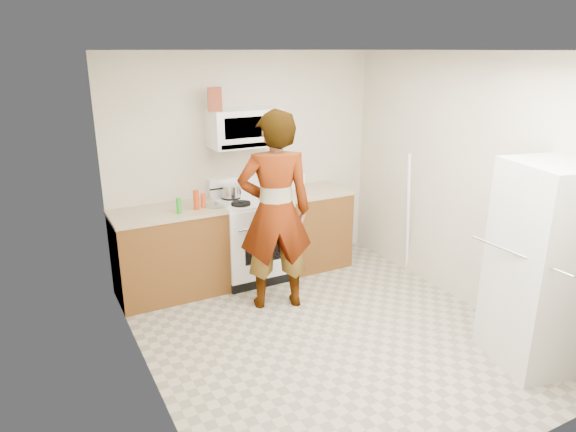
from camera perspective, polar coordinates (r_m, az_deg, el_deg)
floor at (r=4.89m, az=4.46°, el=-12.87°), size 3.60×3.60×0.00m
back_wall at (r=5.92m, az=-4.56°, el=5.72°), size 3.20×0.02×2.50m
right_wall at (r=5.39m, az=19.28°, el=3.52°), size 0.02×3.60×2.50m
cabinet_left at (r=5.56m, az=-12.99°, el=-4.17°), size 1.12×0.62×0.90m
counter_left at (r=5.40m, az=-13.34°, el=0.43°), size 1.14×0.64×0.03m
cabinet_right at (r=6.18m, az=2.53°, el=-1.43°), size 0.80×0.62×0.90m
counter_right at (r=6.04m, az=2.59°, el=2.76°), size 0.82×0.64×0.03m
gas_range at (r=5.82m, az=-4.07°, el=-2.32°), size 0.76×0.65×1.13m
microwave at (r=5.63m, az=-4.88°, el=9.74°), size 0.76×0.38×0.40m
person at (r=5.01m, az=-1.44°, el=0.47°), size 0.84×0.67×1.99m
fridge at (r=4.63m, az=26.86°, el=-5.00°), size 0.85×0.85×1.70m
kettle at (r=6.09m, az=0.86°, el=4.01°), size 0.20×0.20×0.19m
jug at (r=5.44m, az=-8.16°, el=12.72°), size 0.17×0.17×0.24m
saucepan at (r=5.72m, az=-6.35°, el=2.80°), size 0.27×0.27×0.12m
tray at (r=5.66m, az=-1.78°, el=2.13°), size 0.29×0.23×0.05m
bottle_spray at (r=5.34m, az=-10.16°, el=1.77°), size 0.07×0.07×0.20m
bottle_hot_sauce at (r=5.40m, az=-9.41°, el=1.70°), size 0.06×0.06×0.15m
bottle_green_cap at (r=5.25m, az=-12.04°, el=1.11°), size 0.06×0.06×0.16m
pot_lid at (r=5.47m, az=-8.00°, el=1.22°), size 0.32×0.32×0.01m
broom at (r=5.96m, az=13.20°, el=0.19°), size 0.27×0.20×1.44m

